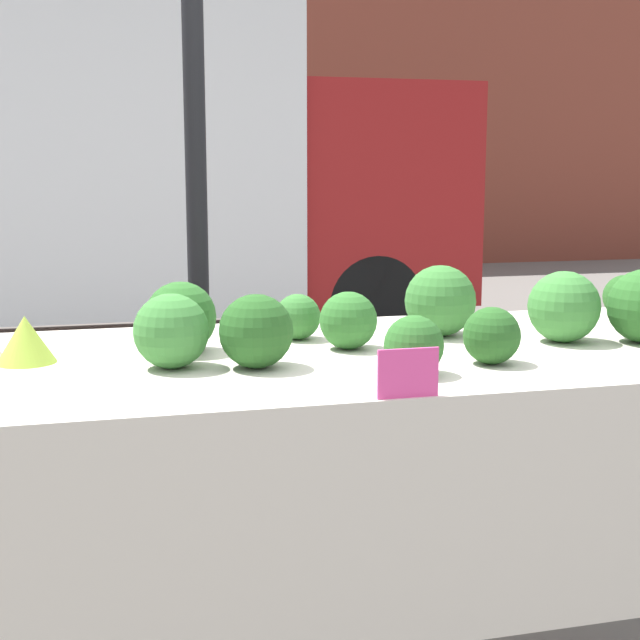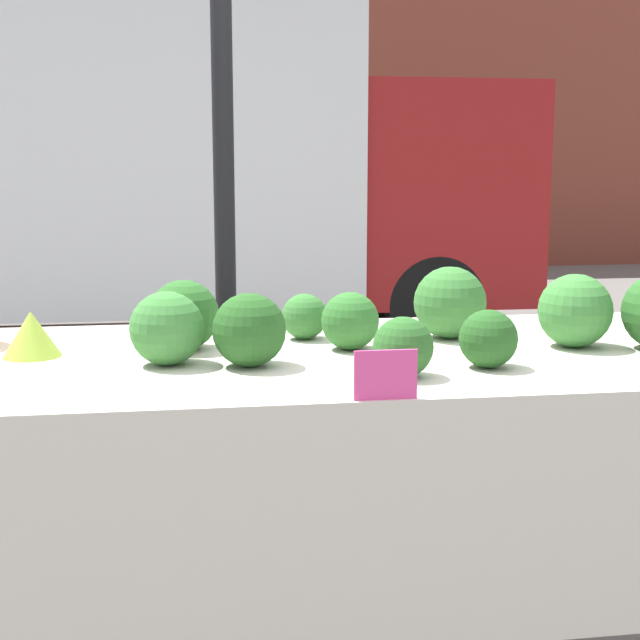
# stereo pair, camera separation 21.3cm
# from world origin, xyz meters

# --- Properties ---
(building_facade) EXTENTS (16.00, 0.60, 5.39)m
(building_facade) POSITION_xyz_m (0.00, 10.13, 2.69)
(building_facade) COLOR brown
(building_facade) RESTS_ON ground_plane
(tent_pole) EXTENTS (0.07, 0.07, 2.33)m
(tent_pole) POSITION_xyz_m (-0.18, 0.91, 1.16)
(tent_pole) COLOR black
(tent_pole) RESTS_ON ground_plane
(parked_truck) EXTENTS (5.35, 1.96, 2.61)m
(parked_truck) POSITION_xyz_m (-0.55, 4.97, 1.39)
(parked_truck) COLOR white
(parked_truck) RESTS_ON ground_plane
(market_table) EXTENTS (2.23, 0.94, 0.90)m
(market_table) POSITION_xyz_m (0.00, -0.07, 0.80)
(market_table) COLOR beige
(market_table) RESTS_ON ground_plane
(romanesco_head) EXTENTS (0.14, 0.14, 0.11)m
(romanesco_head) POSITION_xyz_m (-0.68, 0.06, 0.95)
(romanesco_head) COLOR #93B238
(romanesco_head) RESTS_ON market_table
(broccoli_head_0) EXTENTS (0.18, 0.18, 0.18)m
(broccoli_head_0) POSITION_xyz_m (0.64, -0.03, 0.99)
(broccoli_head_0) COLOR #387533
(broccoli_head_0) RESTS_ON market_table
(broccoli_head_3) EXTENTS (0.17, 0.17, 0.17)m
(broccoli_head_3) POSITION_xyz_m (-0.18, -0.13, 0.98)
(broccoli_head_3) COLOR #23511E
(broccoli_head_3) RESTS_ON market_table
(broccoli_head_4) EXTENTS (0.14, 0.14, 0.14)m
(broccoli_head_4) POSITION_xyz_m (0.08, 0.03, 0.97)
(broccoli_head_4) COLOR #2D6628
(broccoli_head_4) RESTS_ON market_table
(broccoli_head_5) EXTENTS (0.13, 0.13, 0.13)m
(broccoli_head_5) POSITION_xyz_m (0.34, -0.22, 0.96)
(broccoli_head_5) COLOR #23511E
(broccoli_head_5) RESTS_ON market_table
(broccoli_head_6) EXTENTS (0.17, 0.17, 0.17)m
(broccoli_head_6) POSITION_xyz_m (-0.32, 0.09, 0.98)
(broccoli_head_6) COLOR #285B23
(broccoli_head_6) RESTS_ON market_table
(broccoli_head_7) EXTENTS (0.17, 0.17, 0.17)m
(broccoli_head_7) POSITION_xyz_m (-0.36, -0.08, 0.98)
(broccoli_head_7) COLOR #387533
(broccoli_head_7) RESTS_ON market_table
(broccoli_head_9) EXTENTS (0.12, 0.12, 0.12)m
(broccoli_head_9) POSITION_xyz_m (-0.01, 0.18, 0.96)
(broccoli_head_9) COLOR #336B2D
(broccoli_head_9) RESTS_ON market_table
(broccoli_head_10) EXTENTS (0.19, 0.19, 0.19)m
(broccoli_head_10) POSITION_xyz_m (0.36, 0.13, 0.99)
(broccoli_head_10) COLOR #336B2D
(broccoli_head_10) RESTS_ON market_table
(broccoli_head_12) EXTENTS (0.13, 0.13, 0.13)m
(broccoli_head_12) POSITION_xyz_m (0.14, -0.28, 0.96)
(broccoli_head_12) COLOR #285B23
(broccoli_head_12) RESTS_ON market_table
(price_sign) EXTENTS (0.12, 0.01, 0.10)m
(price_sign) POSITION_xyz_m (0.06, -0.46, 0.95)
(price_sign) COLOR #EF4793
(price_sign) RESTS_ON market_table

